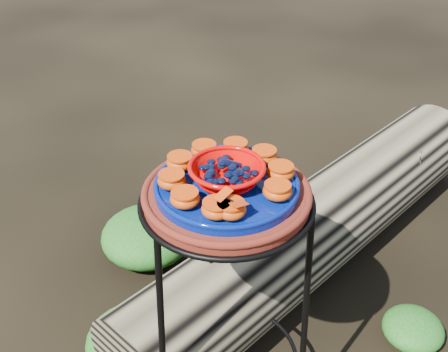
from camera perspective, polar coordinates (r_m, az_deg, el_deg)
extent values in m
cylinder|color=#51170E|center=(1.27, 0.28, -2.04)|extent=(0.38, 0.38, 0.03)
cylinder|color=#050E50|center=(1.25, 0.28, -1.08)|extent=(0.32, 0.32, 0.02)
ellipsoid|color=#AA400D|center=(1.14, 0.71, -3.42)|extent=(0.06, 0.06, 0.03)
ellipsoid|color=#AA400D|center=(1.19, 5.44, -1.54)|extent=(0.06, 0.06, 0.03)
ellipsoid|color=#AA400D|center=(1.25, 5.77, 0.41)|extent=(0.06, 0.06, 0.03)
ellipsoid|color=#AA400D|center=(1.31, 4.10, 2.04)|extent=(0.06, 0.06, 0.03)
ellipsoid|color=#AA400D|center=(1.34, 1.18, 2.85)|extent=(0.06, 0.06, 0.03)
ellipsoid|color=#AA400D|center=(1.33, -2.02, 2.62)|extent=(0.06, 0.06, 0.03)
ellipsoid|color=#AA400D|center=(1.29, -4.50, 1.41)|extent=(0.06, 0.06, 0.03)
ellipsoid|color=#AA400D|center=(1.23, -5.33, -0.45)|extent=(0.06, 0.06, 0.03)
ellipsoid|color=#AA400D|center=(1.17, -3.99, -2.31)|extent=(0.06, 0.06, 0.03)
ellipsoid|color=#AA400D|center=(1.14, -0.76, -3.37)|extent=(0.06, 0.06, 0.03)
ellipsoid|color=#105112|center=(1.82, -9.10, -16.11)|extent=(0.30, 0.30, 0.15)
ellipsoid|color=#105112|center=(1.96, 18.67, -14.42)|extent=(0.20, 0.20, 0.10)
ellipsoid|color=#105112|center=(2.16, -7.85, -5.91)|extent=(0.35, 0.35, 0.17)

